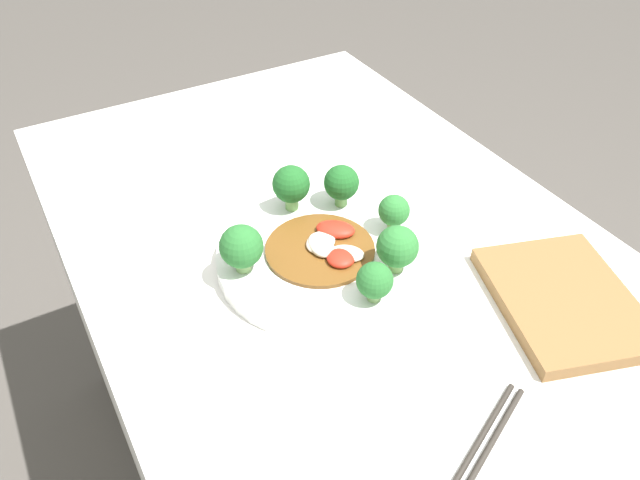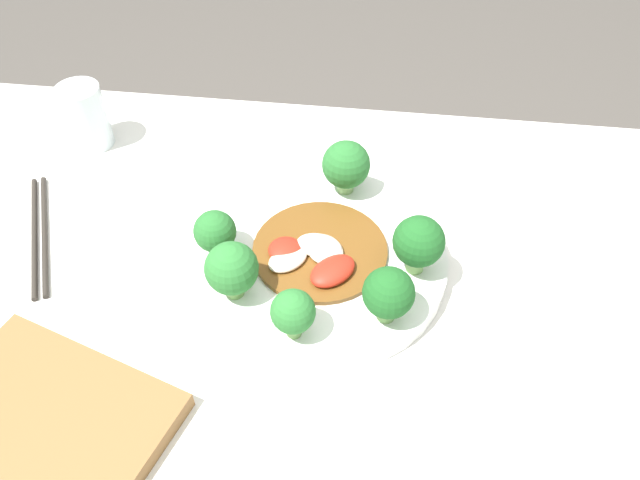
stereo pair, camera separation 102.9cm
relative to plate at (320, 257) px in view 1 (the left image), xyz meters
The scene contains 11 objects.
table 0.39m from the plate, 69.17° to the right, with size 1.20×0.74×0.75m.
plate is the anchor object (origin of this frame).
broccoli_southeast 0.13m from the plate, 46.04° to the right, with size 0.05×0.05×0.07m.
broccoli_south 0.13m from the plate, 96.27° to the right, with size 0.05×0.05×0.06m.
broccoli_north 0.12m from the plate, 81.10° to the left, with size 0.06×0.06×0.07m.
broccoli_west 0.13m from the plate, behind, with size 0.05×0.05×0.06m.
broccoli_east 0.12m from the plate, ahead, with size 0.06×0.06×0.07m.
broccoli_southwest 0.12m from the plate, 139.91° to the right, with size 0.06×0.06×0.07m.
stirfry_center 0.02m from the plate, 110.83° to the right, with size 0.16×0.16×0.02m.
chopsticks 0.35m from the plate, behind, with size 0.11×0.20×0.01m.
cutting_board 0.34m from the plate, 134.04° to the right, with size 0.27×0.23×0.02m.
Camera 1 is at (-0.60, 0.38, 1.36)m, focal length 35.00 mm.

